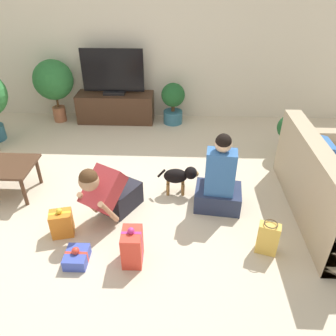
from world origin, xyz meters
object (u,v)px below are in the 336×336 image
tv_console (116,107)px  gift_bag_a (268,238)px  potted_plant_corner_right (290,131)px  person_sitting (219,183)px  tv (113,74)px  potted_plant_back_right (173,101)px  sofa_right (333,191)px  person_kneeling (109,192)px  gift_box_a (77,257)px  gift_box_c (62,223)px  gift_box_b (132,247)px  dog (180,176)px  potted_plant_back_left (54,81)px

tv_console → gift_bag_a: tv_console is taller
tv_console → gift_bag_a: 3.66m
potted_plant_corner_right → person_sitting: (-1.10, -1.24, -0.05)m
tv → potted_plant_back_right: bearing=-2.8°
sofa_right → potted_plant_back_right: (-1.83, 2.37, 0.10)m
tv → potted_plant_corner_right: 2.96m
tv → potted_plant_corner_right: bearing=-22.8°
tv_console → person_kneeling: 2.62m
tv → gift_bag_a: size_ratio=2.82×
tv → potted_plant_corner_right: (2.69, -1.13, -0.44)m
gift_box_a → tv: bearing=93.3°
tv → tv_console: bearing=180.0°
gift_box_a → gift_box_c: (-0.25, 0.37, 0.08)m
potted_plant_corner_right → tv: bearing=157.2°
gift_box_a → gift_box_b: bearing=4.4°
potted_plant_corner_right → person_kneeling: person_kneeling is taller
potted_plant_corner_right → dog: 1.83m
person_kneeling → gift_box_b: 0.72m
gift_box_b → potted_plant_corner_right: bearing=46.6°
potted_plant_back_left → gift_box_a: bearing=-69.5°
person_sitting → dog: size_ratio=1.93×
gift_box_a → gift_bag_a: (1.83, 0.21, 0.11)m
person_sitting → gift_bag_a: person_sitting is taller
potted_plant_back_left → gift_box_c: size_ratio=3.18×
tv_console → potted_plant_corner_right: size_ratio=2.08×
potted_plant_corner_right → person_sitting: size_ratio=0.66×
gift_bag_a → potted_plant_back_right: bearing=108.5°
sofa_right → person_kneeling: sofa_right is taller
tv → gift_box_c: tv is taller
dog → gift_box_a: dog is taller
potted_plant_back_right → dog: 2.08m
dog → potted_plant_back_left: bearing=44.8°
potted_plant_corner_right → dog: bearing=-147.4°
tv → potted_plant_back_left: bearing=-177.2°
person_sitting → gift_box_a: bearing=39.1°
gift_bag_a → potted_plant_corner_right: bearing=70.5°
gift_bag_a → sofa_right: bearing=37.3°
potted_plant_back_left → tv_console: bearing=2.8°
tv → gift_box_c: bearing=-91.2°
tv_console → person_sitting: person_sitting is taller
sofa_right → gift_box_b: (-2.12, -0.80, -0.13)m
potted_plant_corner_right → sofa_right: bearing=-83.5°
potted_plant_back_right → tv: bearing=177.2°
potted_plant_back_left → person_kneeling: potted_plant_back_left is taller
gift_box_a → gift_bag_a: size_ratio=0.71×
dog → gift_box_a: size_ratio=1.92×
person_sitting → potted_plant_back_right: bearing=-69.0°
tv → gift_box_b: size_ratio=2.50×
gift_bag_a → potted_plant_back_left: bearing=135.2°
potted_plant_corner_right → person_kneeling: (-2.30, -1.46, -0.06)m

